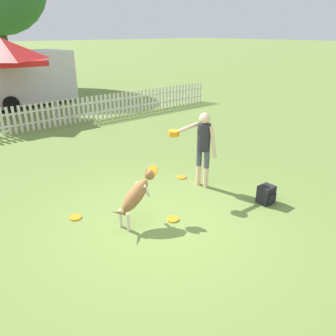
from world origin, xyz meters
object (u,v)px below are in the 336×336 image
leaping_dog (137,193)px  canopy_tent_main (2,52)px  handler_person (202,142)px  frisbee_midfield (182,177)px  frisbee_near_handler (173,219)px  frisbee_near_dog (75,217)px  equipment_trailer (11,78)px  backpack_on_grass (266,194)px

leaping_dog → canopy_tent_main: canopy_tent_main is taller
handler_person → leaping_dog: handler_person is taller
handler_person → frisbee_midfield: bearing=-7.7°
handler_person → leaping_dog: bearing=90.4°
handler_person → frisbee_near_handler: (-1.38, -0.70, -1.02)m
frisbee_near_dog → equipment_trailer: bearing=79.3°
handler_person → equipment_trailer: (-0.66, 11.41, 0.21)m
leaping_dog → canopy_tent_main: bearing=166.8°
handler_person → frisbee_near_dog: 2.95m
canopy_tent_main → frisbee_near_dog: bearing=-99.1°
handler_person → frisbee_midfield: size_ratio=7.50×
frisbee_near_dog → equipment_trailer: (2.07, 10.93, 1.23)m
frisbee_near_dog → backpack_on_grass: (3.22, -1.86, 0.17)m
backpack_on_grass → equipment_trailer: bearing=95.1°
canopy_tent_main → equipment_trailer: bearing=72.5°
frisbee_near_handler → backpack_on_grass: 1.99m
frisbee_midfield → canopy_tent_main: canopy_tent_main is taller
frisbee_near_handler → backpack_on_grass: backpack_on_grass is taller
handler_person → frisbee_midfield: handler_person is taller
handler_person → canopy_tent_main: (-1.31, 9.33, 1.43)m
handler_person → equipment_trailer: size_ratio=0.27×
frisbee_near_dog → backpack_on_grass: size_ratio=0.61×
handler_person → canopy_tent_main: bearing=-1.7°
frisbee_near_dog → equipment_trailer: equipment_trailer is taller
handler_person → backpack_on_grass: 1.69m
frisbee_near_handler → handler_person: bearing=26.9°
handler_person → frisbee_near_dog: (-2.73, 0.48, -1.02)m
backpack_on_grass → equipment_trailer: equipment_trailer is taller
frisbee_near_dog → leaping_dog: bearing=-44.6°
handler_person → leaping_dog: (-1.90, -0.34, -0.47)m
frisbee_near_dog → equipment_trailer: size_ratio=0.04×
frisbee_near_handler → canopy_tent_main: size_ratio=0.07×
equipment_trailer → leaping_dog: bearing=-103.1°
handler_person → leaping_dog: size_ratio=1.49×
leaping_dog → canopy_tent_main: (0.58, 9.67, 1.90)m
frisbee_near_dog → backpack_on_grass: backpack_on_grass is taller
backpack_on_grass → canopy_tent_main: 11.09m
leaping_dog → frisbee_midfield: (1.88, 0.94, -0.55)m
handler_person → backpack_on_grass: handler_person is taller
leaping_dog → frisbee_midfield: leaping_dog is taller
canopy_tent_main → equipment_trailer: canopy_tent_main is taller
frisbee_near_handler → frisbee_near_dog: same height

